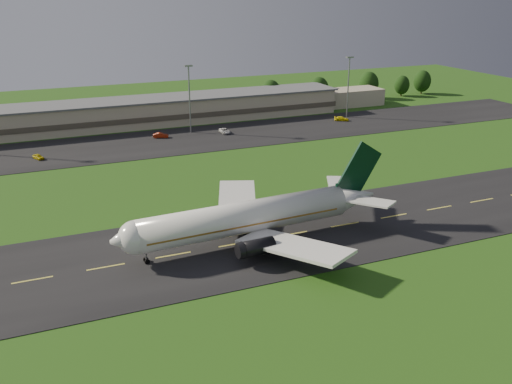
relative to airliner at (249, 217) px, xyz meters
name	(u,v)px	position (x,y,z in m)	size (l,w,h in m)	color
ground	(292,234)	(8.34, -0.05, -4.66)	(360.00, 360.00, 0.00)	#1D4310
taxiway	(292,234)	(8.34, -0.05, -4.61)	(220.00, 30.00, 0.10)	black
apron	(182,140)	(8.34, 71.95, -4.61)	(260.00, 30.00, 0.10)	black
airliner	(249,217)	(0.00, 0.00, 0.00)	(51.30, 42.12, 15.57)	white
terminal	(180,109)	(14.74, 96.14, -0.67)	(145.00, 16.00, 8.40)	tan
light_mast_centre	(189,91)	(13.34, 79.95, 8.08)	(2.40, 1.20, 20.35)	gray
light_mast_east	(349,80)	(68.34, 79.95, 8.08)	(2.40, 1.20, 20.35)	gray
tree_line	(261,94)	(48.07, 106.09, 0.47)	(196.48, 9.61, 10.46)	black
service_vehicle_a	(38,157)	(-31.15, 67.62, -3.91)	(1.54, 3.83, 1.31)	#C2AC0B
service_vehicle_b	(161,135)	(3.27, 76.94, -3.83)	(1.55, 4.45, 1.47)	maroon
service_vehicle_c	(225,131)	(22.45, 74.87, -3.85)	(2.36, 5.13, 1.42)	silver
service_vehicle_d	(342,119)	(63.87, 75.76, -3.86)	(1.95, 4.81, 1.39)	yellow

